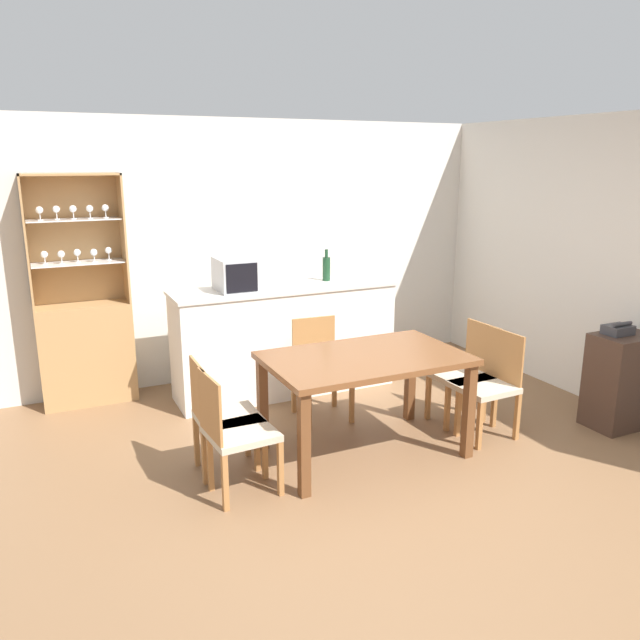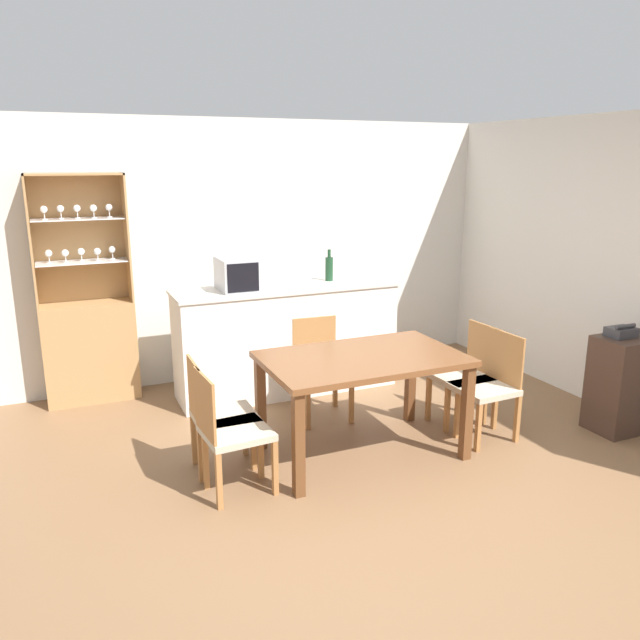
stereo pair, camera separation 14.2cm
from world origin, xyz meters
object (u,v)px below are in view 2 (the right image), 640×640
at_px(dining_chair_side_right_near, 488,386).
at_px(dining_chair_side_left_far, 219,416).
at_px(dining_chair_head_far, 320,369).
at_px(wine_bottle, 329,268).
at_px(telephone, 622,332).
at_px(side_cabinet, 624,384).
at_px(display_cabinet, 89,335).
at_px(microwave, 243,273).
at_px(dining_chair_side_left_near, 230,431).
at_px(dining_chair_side_right_far, 467,375).
at_px(dining_table, 362,369).

bearing_deg(dining_chair_side_right_near, dining_chair_side_left_far, 80.50).
bearing_deg(dining_chair_head_far, wine_bottle, -114.97).
xyz_separation_m(dining_chair_side_right_near, telephone, (1.05, -0.29, 0.40)).
relative_size(side_cabinet, telephone, 3.57).
relative_size(display_cabinet, side_cabinet, 2.60).
height_order(microwave, side_cabinet, microwave).
distance_m(dining_chair_side_left_near, dining_chair_head_far, 1.40).
bearing_deg(dining_chair_side_right_far, dining_chair_side_right_near, 177.23).
bearing_deg(side_cabinet, display_cabinet, 148.01).
bearing_deg(dining_chair_side_right_far, microwave, 45.38).
height_order(display_cabinet, dining_chair_side_left_far, display_cabinet).
relative_size(dining_table, wine_bottle, 4.77).
height_order(dining_chair_side_left_far, wine_bottle, wine_bottle).
height_order(dining_chair_side_left_far, microwave, microwave).
bearing_deg(side_cabinet, dining_chair_side_right_far, 151.22).
distance_m(wine_bottle, side_cabinet, 2.76).
distance_m(dining_chair_side_left_near, microwave, 1.88).
bearing_deg(dining_table, telephone, -11.46).
bearing_deg(telephone, display_cabinet, 148.11).
height_order(display_cabinet, dining_chair_side_right_far, display_cabinet).
relative_size(dining_chair_side_left_near, dining_chair_side_right_far, 1.00).
bearing_deg(dining_chair_side_right_far, wine_bottle, 20.82).
height_order(dining_chair_side_right_far, telephone, telephone).
relative_size(display_cabinet, dining_chair_side_left_near, 2.43).
xyz_separation_m(dining_chair_side_right_far, side_cabinet, (1.10, -0.60, -0.03)).
xyz_separation_m(dining_chair_side_left_far, telephone, (3.16, -0.56, 0.40)).
relative_size(dining_chair_side_left_far, dining_chair_side_left_near, 1.00).
height_order(dining_table, dining_chair_head_far, dining_chair_head_far).
bearing_deg(dining_chair_side_left_far, wine_bottle, 134.38).
height_order(dining_chair_side_right_near, dining_chair_side_right_far, same).
bearing_deg(telephone, side_cabinet, -39.48).
bearing_deg(microwave, side_cabinet, -36.83).
height_order(dining_chair_side_left_near, wine_bottle, wine_bottle).
relative_size(wine_bottle, side_cabinet, 0.39).
height_order(dining_chair_side_left_near, microwave, microwave).
relative_size(dining_chair_side_left_far, side_cabinet, 1.07).
xyz_separation_m(wine_bottle, telephone, (1.67, -1.98, -0.32)).
height_order(dining_chair_side_right_far, microwave, microwave).
distance_m(dining_table, dining_chair_side_right_far, 1.09).
bearing_deg(wine_bottle, telephone, -49.86).
distance_m(dining_chair_side_left_far, dining_chair_side_right_near, 2.12).
distance_m(dining_chair_side_right_far, side_cabinet, 1.26).
bearing_deg(dining_chair_side_left_far, dining_table, 83.40).
xyz_separation_m(display_cabinet, dining_chair_side_right_near, (2.82, -2.11, -0.19)).
xyz_separation_m(dining_chair_side_left_far, dining_chair_side_right_near, (2.10, -0.27, 0.00)).
distance_m(dining_table, dining_chair_side_left_far, 1.09).
xyz_separation_m(microwave, side_cabinet, (2.60, -1.95, -0.78)).
xyz_separation_m(dining_chair_head_far, dining_chair_side_right_near, (1.05, -0.91, 0.00)).
height_order(display_cabinet, dining_table, display_cabinet).
relative_size(dining_chair_side_left_far, dining_chair_side_right_far, 1.00).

